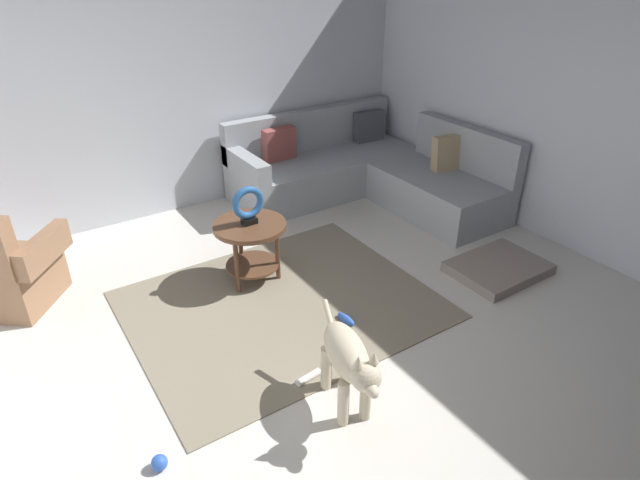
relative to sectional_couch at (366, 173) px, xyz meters
name	(u,v)px	position (x,y,z in m)	size (l,w,h in m)	color
ground_plane	(313,368)	(-1.99, -2.01, -0.34)	(6.00, 6.00, 0.10)	silver
wall_back	(149,83)	(-1.99, 0.93, 1.06)	(6.00, 0.12, 2.70)	silver
wall_right	(609,106)	(0.95, -2.01, 1.06)	(0.12, 6.00, 2.70)	silver
area_rug	(282,305)	(-1.84, -1.31, -0.29)	(2.30, 1.90, 0.01)	gray
sectional_couch	(366,173)	(0.00, 0.00, 0.00)	(2.20, 2.25, 0.88)	#9EA3A8
armchair	(3,271)	(-3.63, -0.14, 0.03)	(1.00, 0.97, 0.88)	#936B4C
side_table	(250,237)	(-1.86, -0.85, 0.12)	(0.60, 0.60, 0.54)	brown
torus_sculpture	(248,204)	(-1.86, -0.85, 0.42)	(0.28, 0.08, 0.33)	black
dog_bed_mat	(498,268)	(-0.01, -1.93, -0.25)	(0.80, 0.60, 0.09)	gray
dog	(349,360)	(-2.03, -2.47, 0.09)	(0.35, 0.83, 0.63)	beige
dog_toy_ball	(159,463)	(-3.15, -2.27, -0.25)	(0.09, 0.09, 0.09)	blue
dog_toy_rope	(308,377)	(-2.11, -2.14, -0.27)	(0.05, 0.05, 0.19)	silver
dog_toy_bone	(346,319)	(-1.54, -1.78, -0.26)	(0.18, 0.06, 0.06)	blue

